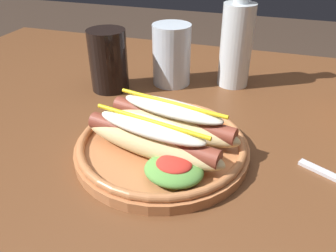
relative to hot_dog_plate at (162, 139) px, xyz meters
name	(u,v)px	position (x,y,z in m)	size (l,w,h in m)	color
dining_table	(199,177)	(0.05, 0.07, -0.12)	(1.41, 0.91, 0.74)	brown
hot_dog_plate	(162,139)	(0.00, 0.00, 0.00)	(0.26, 0.26, 0.08)	#B77042
soda_cup	(108,60)	(-0.18, 0.19, 0.04)	(0.08, 0.08, 0.12)	black
water_cup	(172,55)	(-0.06, 0.25, 0.04)	(0.08, 0.08, 0.13)	silver
glass_bottle	(237,41)	(0.06, 0.29, 0.07)	(0.06, 0.06, 0.24)	silver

